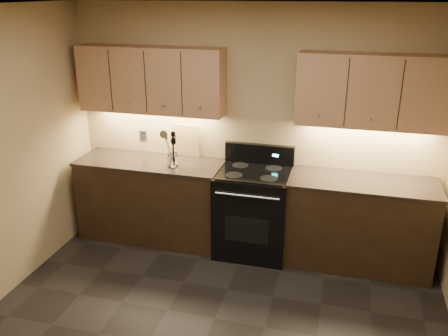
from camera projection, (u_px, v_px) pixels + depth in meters
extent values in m
plane|color=silver|center=(191.00, 9.00, 2.84)|extent=(4.00, 4.00, 0.00)
cube|color=tan|center=(254.00, 129.00, 5.11)|extent=(4.00, 0.04, 2.60)
cube|color=black|center=(152.00, 200.00, 5.40)|extent=(1.60, 0.60, 0.90)
cube|color=#3A2D25|center=(150.00, 162.00, 5.24)|extent=(1.62, 0.62, 0.03)
cube|color=black|center=(359.00, 225.00, 4.85)|extent=(1.44, 0.60, 0.90)
cube|color=#3A2D25|center=(363.00, 183.00, 4.69)|extent=(1.46, 0.62, 0.03)
cube|color=black|center=(253.00, 212.00, 5.09)|extent=(0.76, 0.65, 0.92)
cube|color=black|center=(254.00, 172.00, 4.93)|extent=(0.70, 0.60, 0.01)
cube|color=black|center=(260.00, 154.00, 5.15)|extent=(0.76, 0.07, 0.22)
cube|color=#19E5F2|center=(275.00, 156.00, 5.07)|extent=(0.06, 0.00, 0.03)
cylinder|color=silver|center=(247.00, 196.00, 4.67)|extent=(0.65, 0.02, 0.02)
cube|color=black|center=(246.00, 230.00, 4.81)|extent=(0.46, 0.00, 0.28)
cylinder|color=black|center=(234.00, 175.00, 4.83)|extent=(0.18, 0.18, 0.00)
cylinder|color=black|center=(269.00, 178.00, 4.75)|extent=(0.18, 0.18, 0.00)
cylinder|color=black|center=(240.00, 165.00, 5.10)|extent=(0.18, 0.18, 0.00)
cylinder|color=black|center=(274.00, 168.00, 5.02)|extent=(0.18, 0.18, 0.00)
cube|color=#AD7B56|center=(151.00, 80.00, 5.06)|extent=(1.60, 0.30, 0.70)
cube|color=#AD7B56|center=(373.00, 91.00, 4.51)|extent=(1.44, 0.30, 0.70)
cube|color=#B2B5BA|center=(143.00, 136.00, 5.48)|extent=(0.08, 0.01, 0.12)
cylinder|color=white|center=(172.00, 160.00, 5.06)|extent=(0.12, 0.12, 0.14)
cylinder|color=white|center=(173.00, 165.00, 5.08)|extent=(0.11, 0.11, 0.02)
cube|color=tan|center=(186.00, 140.00, 5.33)|extent=(0.31, 0.10, 0.38)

